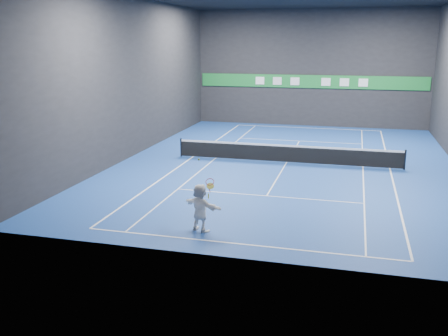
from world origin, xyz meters
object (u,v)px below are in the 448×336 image
(tennis_net, at_px, (287,153))
(tennis_racket, at_px, (210,184))
(player, at_px, (200,208))
(tennis_ball, at_px, (199,160))

(tennis_net, xyz_separation_m, tennis_racket, (-1.23, -11.03, 1.19))
(player, distance_m, tennis_net, 11.19)
(player, bearing_deg, tennis_ball, -39.09)
(player, distance_m, tennis_ball, 1.71)
(tennis_racket, bearing_deg, player, -171.96)
(player, height_order, tennis_racket, tennis_racket)
(player, relative_size, tennis_ball, 24.30)
(tennis_net, height_order, tennis_racket, tennis_racket)
(tennis_ball, height_order, tennis_net, tennis_ball)
(player, relative_size, tennis_net, 0.14)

